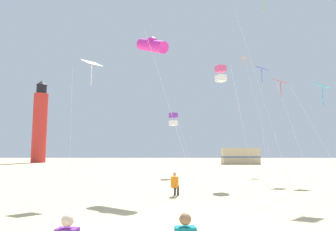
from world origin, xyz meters
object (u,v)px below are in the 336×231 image
at_px(kite_flyer_standing, 175,183).
at_px(kite_tube_magenta, 152,45).
at_px(kite_diamond_cyan, 322,89).
at_px(kite_diamond_blue, 262,72).
at_px(kite_diamond_lime, 263,2).
at_px(kite_diamond_orange, 245,64).
at_px(rv_van_tan, 240,156).
at_px(kite_box_violet, 173,119).
at_px(kite_box_rainbow, 221,74).
at_px(kite_diamond_scarlet, 281,85).
at_px(lighthouse_distant, 40,124).
at_px(kite_diamond_white, 91,67).

height_order(kite_flyer_standing, kite_tube_magenta, kite_tube_magenta).
xyz_separation_m(kite_flyer_standing, kite_diamond_cyan, (8.72, 2.39, 5.20)).
bearing_deg(kite_flyer_standing, kite_diamond_blue, -112.09).
height_order(kite_flyer_standing, kite_diamond_lime, kite_diamond_lime).
relative_size(kite_diamond_orange, rv_van_tan, 1.98).
bearing_deg(kite_tube_magenta, kite_box_violet, 82.22).
bearing_deg(kite_diamond_lime, kite_box_rainbow, 131.61).
relative_size(kite_diamond_scarlet, lighthouse_distant, 0.46).
distance_m(kite_box_rainbow, rv_van_tan, 34.16).
distance_m(kite_diamond_orange, kite_diamond_blue, 9.63).
bearing_deg(kite_tube_magenta, kite_diamond_lime, 9.44).
xyz_separation_m(kite_diamond_cyan, rv_van_tan, (3.34, 36.03, -4.43)).
distance_m(kite_diamond_cyan, lighthouse_distant, 56.46).
relative_size(kite_box_rainbow, kite_diamond_white, 1.19).
distance_m(kite_flyer_standing, kite_diamond_cyan, 10.43).
bearing_deg(kite_flyer_standing, kite_diamond_lime, -133.31).
bearing_deg(kite_box_violet, kite_diamond_white, -110.19).
distance_m(kite_flyer_standing, kite_box_violet, 13.10).
xyz_separation_m(kite_diamond_white, kite_diamond_lime, (10.12, 3.17, 5.22)).
bearing_deg(kite_diamond_cyan, kite_flyer_standing, -164.67).
relative_size(kite_diamond_orange, kite_diamond_blue, 1.40).
bearing_deg(kite_box_violet, kite_diamond_orange, 35.34).
xyz_separation_m(kite_diamond_white, kite_diamond_blue, (11.67, 8.97, 2.09)).
xyz_separation_m(kite_diamond_orange, kite_diamond_white, (-12.64, -17.94, -5.47)).
relative_size(kite_diamond_cyan, kite_diamond_orange, 0.48).
xyz_separation_m(kite_diamond_orange, rv_van_tan, (3.80, 20.31, -10.62)).
distance_m(kite_tube_magenta, lighthouse_distant, 50.94).
xyz_separation_m(kite_diamond_lime, kite_diamond_blue, (1.55, 5.80, -3.13)).
xyz_separation_m(kite_diamond_cyan, kite_box_rainbow, (-5.33, 3.59, 1.87)).
bearing_deg(kite_flyer_standing, kite_diamond_orange, -98.07).
relative_size(kite_box_rainbow, kite_diamond_blue, 0.90).
height_order(kite_diamond_cyan, kite_diamond_lime, kite_diamond_lime).
distance_m(kite_tube_magenta, rv_van_tan, 39.27).
bearing_deg(kite_box_rainbow, kite_diamond_orange, 68.14).
relative_size(kite_diamond_lime, lighthouse_distant, 0.75).
bearing_deg(kite_diamond_blue, kite_diamond_lime, -104.93).
bearing_deg(kite_diamond_cyan, kite_diamond_white, -170.40).
distance_m(kite_box_rainbow, kite_diamond_blue, 5.10).
relative_size(lighthouse_distant, rv_van_tan, 2.58).
bearing_deg(kite_diamond_lime, rv_van_tan, 79.78).
relative_size(kite_tube_magenta, kite_diamond_lime, 0.73).
xyz_separation_m(kite_diamond_cyan, lighthouse_distant, (-35.36, 43.97, 2.02)).
distance_m(kite_diamond_cyan, kite_diamond_blue, 7.45).
distance_m(kite_box_violet, kite_diamond_blue, 8.62).
relative_size(kite_diamond_cyan, kite_diamond_blue, 0.68).
relative_size(kite_box_violet, kite_box_rainbow, 0.69).
xyz_separation_m(kite_flyer_standing, kite_diamond_blue, (7.28, 9.14, 8.01)).
bearing_deg(kite_diamond_white, kite_diamond_blue, 37.56).
bearing_deg(kite_diamond_lime, kite_box_violet, 122.25).
bearing_deg(kite_diamond_lime, kite_diamond_orange, 80.31).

